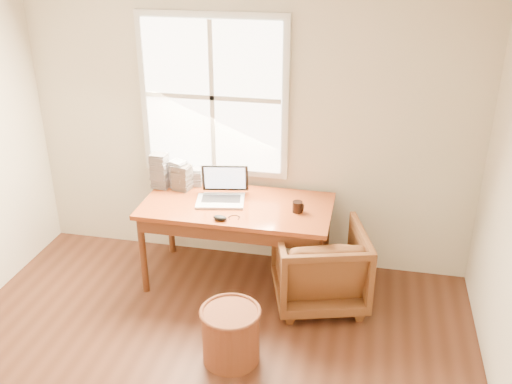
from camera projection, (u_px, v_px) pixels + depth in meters
room_shell at (161, 238)px, 3.12m from camera, size 4.04×4.54×2.64m
desk at (237, 206)px, 4.82m from camera, size 1.60×0.80×0.04m
armchair at (319, 266)px, 4.69m from camera, size 0.90×0.92×0.68m
wicker_stool at (231, 335)px, 4.10m from camera, size 0.51×0.51×0.41m
laptop at (220, 188)px, 4.78m from camera, size 0.42×0.44×0.27m
mouse at (220, 218)px, 4.54m from camera, size 0.12×0.08×0.04m
coffee_mug at (297, 207)px, 4.66m from camera, size 0.09×0.09×0.09m
cd_stack_a at (179, 175)px, 5.06m from camera, size 0.16×0.16×0.26m
cd_stack_b at (182, 178)px, 5.04m from camera, size 0.17×0.16×0.23m
cd_stack_c at (160, 171)px, 5.06m from camera, size 0.15×0.14×0.32m
cd_stack_d at (194, 177)px, 5.14m from camera, size 0.15×0.14×0.16m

